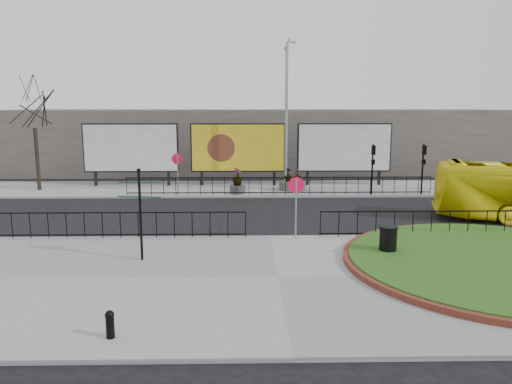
{
  "coord_description": "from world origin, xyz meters",
  "views": [
    {
      "loc": [
        -0.98,
        -19.75,
        5.38
      ],
      "look_at": [
        -0.55,
        1.59,
        1.65
      ],
      "focal_mm": 35.0,
      "sensor_mm": 36.0,
      "label": 1
    }
  ],
  "objects_px": {
    "billboard_mid": "(238,148)",
    "planter_c": "(297,183)",
    "lamp_post": "(286,114)",
    "fingerpost_sign": "(140,205)",
    "bollard": "(110,323)",
    "planter_a": "(237,183)",
    "planter_b": "(288,183)",
    "litter_bin": "(388,241)"
  },
  "relations": [
    {
      "from": "fingerpost_sign",
      "to": "bollard",
      "type": "height_order",
      "value": "fingerpost_sign"
    },
    {
      "from": "planter_a",
      "to": "planter_b",
      "type": "height_order",
      "value": "planter_a"
    },
    {
      "from": "bollard",
      "to": "lamp_post",
      "type": "bearing_deg",
      "value": 74.34
    },
    {
      "from": "billboard_mid",
      "to": "planter_c",
      "type": "height_order",
      "value": "billboard_mid"
    },
    {
      "from": "fingerpost_sign",
      "to": "planter_b",
      "type": "distance_m",
      "value": 15.5
    },
    {
      "from": "fingerpost_sign",
      "to": "bollard",
      "type": "bearing_deg",
      "value": -73.89
    },
    {
      "from": "bollard",
      "to": "planter_a",
      "type": "relative_size",
      "value": 0.43
    },
    {
      "from": "lamp_post",
      "to": "litter_bin",
      "type": "relative_size",
      "value": 8.6
    },
    {
      "from": "planter_b",
      "to": "lamp_post",
      "type": "bearing_deg",
      "value": 180.0
    },
    {
      "from": "planter_b",
      "to": "litter_bin",
      "type": "bearing_deg",
      "value": -80.27
    },
    {
      "from": "fingerpost_sign",
      "to": "planter_a",
      "type": "relative_size",
      "value": 2.04
    },
    {
      "from": "bollard",
      "to": "planter_a",
      "type": "height_order",
      "value": "planter_a"
    },
    {
      "from": "planter_c",
      "to": "lamp_post",
      "type": "bearing_deg",
      "value": 173.37
    },
    {
      "from": "billboard_mid",
      "to": "planter_b",
      "type": "height_order",
      "value": "billboard_mid"
    },
    {
      "from": "billboard_mid",
      "to": "lamp_post",
      "type": "relative_size",
      "value": 0.67
    },
    {
      "from": "bollard",
      "to": "planter_c",
      "type": "xyz_separation_m",
      "value": [
        6.3,
        19.92,
        0.09
      ]
    },
    {
      "from": "lamp_post",
      "to": "planter_c",
      "type": "xyz_separation_m",
      "value": [
        0.69,
        -0.08,
        -4.26
      ]
    },
    {
      "from": "litter_bin",
      "to": "planter_a",
      "type": "height_order",
      "value": "planter_a"
    },
    {
      "from": "fingerpost_sign",
      "to": "bollard",
      "type": "distance_m",
      "value": 6.1
    },
    {
      "from": "litter_bin",
      "to": "planter_c",
      "type": "distance_m",
      "value": 13.92
    },
    {
      "from": "planter_a",
      "to": "lamp_post",
      "type": "bearing_deg",
      "value": 20.11
    },
    {
      "from": "bollard",
      "to": "planter_b",
      "type": "distance_m",
      "value": 20.8
    },
    {
      "from": "billboard_mid",
      "to": "planter_a",
      "type": "relative_size",
      "value": 3.98
    },
    {
      "from": "lamp_post",
      "to": "planter_c",
      "type": "relative_size",
      "value": 6.62
    },
    {
      "from": "bollard",
      "to": "litter_bin",
      "type": "xyz_separation_m",
      "value": [
        8.11,
        6.11,
        0.18
      ]
    },
    {
      "from": "bollard",
      "to": "litter_bin",
      "type": "bearing_deg",
      "value": 37.02
    },
    {
      "from": "bollard",
      "to": "planter_a",
      "type": "bearing_deg",
      "value": 82.17
    },
    {
      "from": "fingerpost_sign",
      "to": "billboard_mid",
      "type": "bearing_deg",
      "value": 90.66
    },
    {
      "from": "lamp_post",
      "to": "fingerpost_sign",
      "type": "bearing_deg",
      "value": -113.3
    },
    {
      "from": "planter_b",
      "to": "planter_a",
      "type": "bearing_deg",
      "value": -160.6
    },
    {
      "from": "planter_b",
      "to": "planter_c",
      "type": "height_order",
      "value": "planter_b"
    },
    {
      "from": "lamp_post",
      "to": "bollard",
      "type": "relative_size",
      "value": 13.96
    },
    {
      "from": "lamp_post",
      "to": "planter_b",
      "type": "height_order",
      "value": "lamp_post"
    },
    {
      "from": "billboard_mid",
      "to": "lamp_post",
      "type": "distance_m",
      "value": 4.23
    },
    {
      "from": "billboard_mid",
      "to": "planter_c",
      "type": "relative_size",
      "value": 4.44
    },
    {
      "from": "planter_b",
      "to": "planter_c",
      "type": "distance_m",
      "value": 0.58
    },
    {
      "from": "litter_bin",
      "to": "planter_c",
      "type": "height_order",
      "value": "planter_c"
    },
    {
      "from": "lamp_post",
      "to": "bollard",
      "type": "bearing_deg",
      "value": -105.66
    },
    {
      "from": "billboard_mid",
      "to": "planter_a",
      "type": "bearing_deg",
      "value": -90.0
    },
    {
      "from": "planter_c",
      "to": "billboard_mid",
      "type": "bearing_deg",
      "value": 150.98
    },
    {
      "from": "bollard",
      "to": "planter_b",
      "type": "bearing_deg",
      "value": 74.02
    },
    {
      "from": "litter_bin",
      "to": "planter_c",
      "type": "relative_size",
      "value": 0.77
    }
  ]
}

